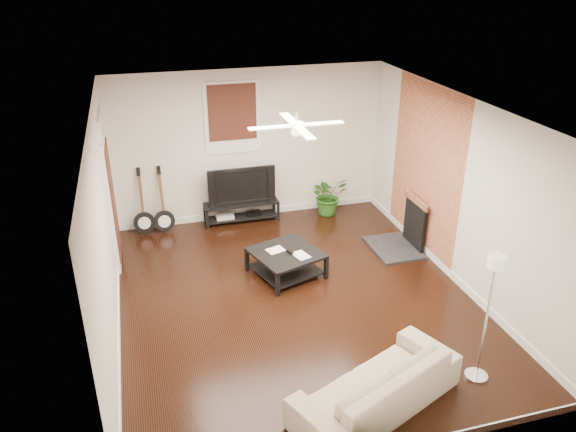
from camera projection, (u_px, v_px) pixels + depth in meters
name	position (u px, v px, depth m)	size (l,w,h in m)	color
room	(296.00, 211.00, 7.59)	(5.01, 6.01, 2.81)	black
brick_accent	(425.00, 169.00, 9.08)	(0.02, 2.20, 2.80)	#B36439
fireplace	(404.00, 224.00, 9.40)	(0.80, 1.10, 0.92)	black
window_back	(232.00, 118.00, 9.88)	(1.00, 0.06, 1.30)	black
door_left	(110.00, 189.00, 8.71)	(0.08, 1.00, 2.50)	white
tv_stand	(242.00, 212.00, 10.47)	(1.38, 0.37, 0.39)	black
tv	(240.00, 184.00, 10.25)	(1.24, 0.16, 0.71)	black
coffee_table	(286.00, 263.00, 8.72)	(0.95, 0.95, 0.40)	black
sofa	(377.00, 384.00, 6.12)	(2.02, 0.79, 0.59)	tan
floor_lamp	(486.00, 319.00, 6.31)	(0.27, 0.27, 1.65)	silver
potted_plant	(329.00, 195.00, 10.72)	(0.69, 0.59, 0.76)	#28611B
guitar_left	(142.00, 202.00, 9.83)	(0.38, 0.27, 1.22)	black
guitar_right	(162.00, 201.00, 9.89)	(0.38, 0.27, 1.22)	black
ceiling_fan	(297.00, 125.00, 7.08)	(1.24, 1.24, 0.32)	white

